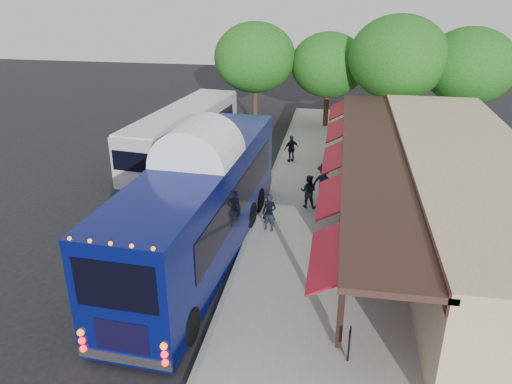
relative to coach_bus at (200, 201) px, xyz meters
The scene contains 15 objects.
ground 2.75m from the coach_bus, 25.38° to the right, with size 90.00×90.00×0.00m, color black.
sidewalk 7.57m from the coach_bus, 27.18° to the left, with size 10.00×40.00×0.15m, color #9E9B93.
curb 4.23m from the coach_bus, 65.63° to the left, with size 0.20×40.00×0.16m, color gray.
station_shelter 10.38m from the coach_bus, 18.61° to the left, with size 8.15×20.00×3.60m.
coach_bus is the anchor object (origin of this frame).
city_bus 10.87m from the coach_bus, 110.60° to the left, with size 3.85×11.52×3.04m.
ped_a 3.35m from the coach_bus, 42.71° to the left, with size 0.58×0.38×1.60m, color black.
ped_b 6.08m from the coach_bus, 51.61° to the left, with size 0.75×0.59×1.55m, color black.
ped_c 10.98m from the coach_bus, 77.86° to the left, with size 0.90×0.37×1.53m, color black.
ped_d 6.98m from the coach_bus, 50.80° to the left, with size 1.23×0.71×1.91m, color black.
sign_board 7.67m from the coach_bus, 43.17° to the right, with size 0.09×0.45×1.00m.
tree_left 19.19m from the coach_bus, 78.25° to the left, with size 5.11×5.11×6.54m.
tree_mid 18.68m from the coach_bus, 63.59° to the left, with size 6.14×6.14×7.86m.
tree_right 21.17m from the coach_bus, 53.32° to the left, with size 5.59×5.59×7.16m.
tree_far 18.53m from the coach_bus, 93.49° to the left, with size 5.60×5.60×7.17m.
Camera 1 is at (3.38, -15.45, 9.79)m, focal length 35.00 mm.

